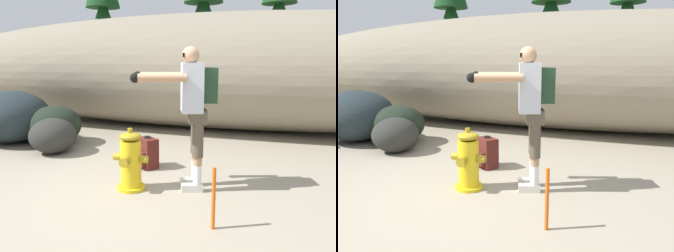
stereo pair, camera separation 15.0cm
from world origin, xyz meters
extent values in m
cube|color=gray|center=(0.00, 0.00, -0.02)|extent=(56.00, 56.00, 0.04)
ellipsoid|color=gray|center=(0.00, 4.29, 1.29)|extent=(17.04, 3.20, 2.57)
cylinder|color=gold|center=(-0.11, 0.21, 0.02)|extent=(0.34, 0.34, 0.04)
cylinder|color=gold|center=(-0.11, 0.21, 0.32)|extent=(0.25, 0.25, 0.57)
ellipsoid|color=#9E8419|center=(-0.11, 0.21, 0.66)|extent=(0.26, 0.26, 0.10)
cylinder|color=#9E8419|center=(-0.11, 0.21, 0.73)|extent=(0.06, 0.06, 0.05)
cylinder|color=#9E8419|center=(-0.28, 0.21, 0.39)|extent=(0.09, 0.09, 0.09)
cylinder|color=#9E8419|center=(0.06, 0.21, 0.39)|extent=(0.09, 0.09, 0.09)
cylinder|color=#9E8419|center=(-0.11, 0.04, 0.39)|extent=(0.11, 0.09, 0.11)
cube|color=beige|center=(0.62, 0.36, 0.04)|extent=(0.28, 0.18, 0.09)
cylinder|color=white|center=(0.67, 0.38, 0.21)|extent=(0.10, 0.10, 0.24)
cylinder|color=tan|center=(0.67, 0.38, 0.38)|extent=(0.10, 0.10, 0.10)
cylinder|color=brown|center=(0.67, 0.38, 0.64)|extent=(0.13, 0.13, 0.43)
cube|color=beige|center=(0.55, 0.55, 0.04)|extent=(0.28, 0.18, 0.09)
cylinder|color=white|center=(0.61, 0.57, 0.21)|extent=(0.10, 0.10, 0.24)
cylinder|color=tan|center=(0.61, 0.57, 0.38)|extent=(0.10, 0.10, 0.10)
cylinder|color=brown|center=(0.61, 0.57, 0.64)|extent=(0.13, 0.13, 0.43)
cube|color=brown|center=(0.64, 0.47, 0.90)|extent=(0.29, 0.37, 0.16)
cube|color=#B7BCC6|center=(0.58, 0.45, 1.24)|extent=(0.34, 0.42, 0.57)
cube|color=#1E3823|center=(0.77, 0.51, 1.27)|extent=(0.24, 0.32, 0.40)
sphere|color=tan|center=(0.56, 0.44, 1.60)|extent=(0.20, 0.20, 0.20)
cube|color=black|center=(0.48, 0.41, 1.61)|extent=(0.07, 0.15, 0.04)
cylinder|color=tan|center=(0.30, 0.12, 1.36)|extent=(0.58, 0.27, 0.09)
sphere|color=black|center=(0.04, 0.03, 1.36)|extent=(0.11, 0.11, 0.11)
cylinder|color=tan|center=(0.16, 0.54, 1.36)|extent=(0.58, 0.27, 0.09)
sphere|color=black|center=(-0.10, 0.45, 1.36)|extent=(0.11, 0.11, 0.11)
cube|color=#511E19|center=(-0.21, 1.03, 0.22)|extent=(0.36, 0.34, 0.44)
cube|color=#511E19|center=(-0.29, 0.93, 0.15)|extent=(0.20, 0.17, 0.20)
torus|color=black|center=(-0.21, 1.03, 0.46)|extent=(0.10, 0.10, 0.02)
cube|color=black|center=(-0.07, 1.08, 0.22)|extent=(0.06, 0.05, 0.37)
cube|color=black|center=(-0.21, 1.17, 0.22)|extent=(0.06, 0.05, 0.37)
ellipsoid|color=#222C2F|center=(-3.24, 1.72, 0.49)|extent=(2.06, 2.06, 0.98)
ellipsoid|color=black|center=(-2.35, 1.80, 0.36)|extent=(1.38, 1.39, 0.72)
ellipsoid|color=#2A2B28|center=(-2.01, 1.28, 0.30)|extent=(1.08, 1.08, 0.59)
cylinder|color=#47331E|center=(-5.50, 9.73, 0.53)|extent=(0.27, 0.27, 1.06)
cone|color=#143D19|center=(-5.50, 9.73, 2.63)|extent=(2.21, 2.21, 3.14)
cylinder|color=#47331E|center=(-1.44, 10.76, 0.51)|extent=(0.30, 0.30, 1.02)
cone|color=#143D19|center=(-1.44, 10.76, 2.71)|extent=(2.50, 2.50, 3.38)
cylinder|color=#47331E|center=(1.53, 10.26, 0.63)|extent=(0.24, 0.24, 1.25)
cone|color=#143D19|center=(1.53, 10.26, 2.65)|extent=(1.98, 1.98, 2.80)
cylinder|color=#E55914|center=(1.01, -0.45, 0.30)|extent=(0.04, 0.04, 0.60)
camera|label=1|loc=(1.46, -3.27, 1.56)|focal=35.17mm
camera|label=2|loc=(1.60, -3.22, 1.56)|focal=35.17mm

